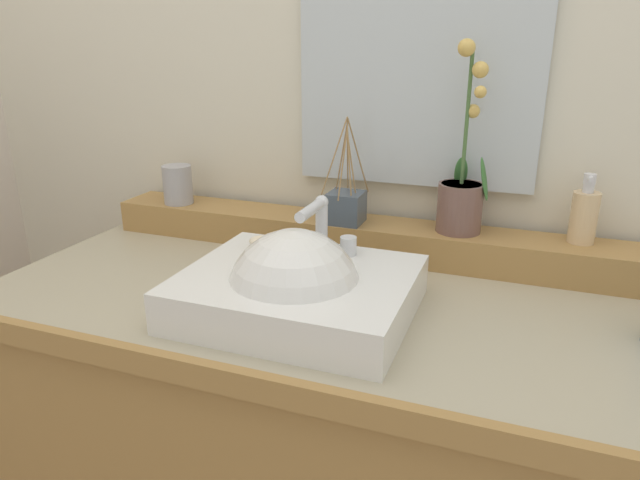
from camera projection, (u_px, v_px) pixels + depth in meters
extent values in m
cube|color=beige|center=(390.00, 91.00, 1.38)|extent=(3.10, 0.20, 2.41)
cube|color=#A27840|center=(329.00, 475.00, 1.27)|extent=(1.32, 0.61, 0.82)
cube|color=tan|center=(330.00, 301.00, 1.13)|extent=(1.35, 0.63, 0.04)
cube|color=#A27840|center=(259.00, 387.00, 0.85)|extent=(1.35, 0.02, 0.04)
cube|color=#A27840|center=(365.00, 237.00, 1.32)|extent=(1.27, 0.13, 0.08)
cube|color=white|center=(298.00, 293.00, 1.03)|extent=(0.40, 0.34, 0.08)
sphere|color=white|center=(295.00, 295.00, 1.01)|extent=(0.24, 0.24, 0.24)
cylinder|color=silver|center=(322.00, 227.00, 1.11)|extent=(0.02, 0.02, 0.10)
cylinder|color=silver|center=(311.00, 210.00, 1.04)|extent=(0.02, 0.11, 0.02)
sphere|color=silver|center=(322.00, 202.00, 1.09)|extent=(0.03, 0.03, 0.03)
cylinder|color=silver|center=(296.00, 239.00, 1.14)|extent=(0.03, 0.03, 0.04)
cylinder|color=silver|center=(348.00, 246.00, 1.10)|extent=(0.03, 0.03, 0.04)
ellipsoid|color=beige|center=(265.00, 243.00, 1.13)|extent=(0.07, 0.04, 0.02)
cylinder|color=brown|center=(460.00, 208.00, 1.23)|extent=(0.10, 0.10, 0.11)
cylinder|color=tan|center=(461.00, 186.00, 1.21)|extent=(0.08, 0.08, 0.01)
cylinder|color=#476B38|center=(467.00, 118.00, 1.16)|extent=(0.01, 0.01, 0.27)
ellipsoid|color=#387033|center=(484.00, 179.00, 1.18)|extent=(0.03, 0.03, 0.09)
ellipsoid|color=#387033|center=(461.00, 173.00, 1.24)|extent=(0.03, 0.03, 0.07)
sphere|color=#D4AC53|center=(473.00, 111.00, 1.16)|extent=(0.03, 0.03, 0.03)
sphere|color=#D4AC53|center=(480.00, 92.00, 1.12)|extent=(0.02, 0.02, 0.02)
sphere|color=#D4AC53|center=(480.00, 70.00, 1.12)|extent=(0.03, 0.03, 0.03)
sphere|color=#D4AC53|center=(467.00, 48.00, 1.11)|extent=(0.03, 0.03, 0.03)
cylinder|color=#D7B584|center=(584.00, 218.00, 1.16)|extent=(0.05, 0.05, 0.11)
cylinder|color=silver|center=(588.00, 188.00, 1.14)|extent=(0.02, 0.02, 0.02)
cylinder|color=silver|center=(590.00, 179.00, 1.13)|extent=(0.02, 0.02, 0.02)
cylinder|color=silver|center=(591.00, 178.00, 1.12)|extent=(0.01, 0.03, 0.01)
cylinder|color=#9F9DA0|center=(178.00, 184.00, 1.44)|extent=(0.07, 0.07, 0.10)
cube|color=#424E5B|center=(346.00, 208.00, 1.29)|extent=(0.08, 0.08, 0.07)
cylinder|color=#9E7A4C|center=(352.00, 165.00, 1.26)|extent=(0.03, 0.01, 0.15)
cylinder|color=#9E7A4C|center=(358.00, 156.00, 1.27)|extent=(0.04, 0.06, 0.18)
cylinder|color=#9E7A4C|center=(348.00, 156.00, 1.27)|extent=(0.01, 0.05, 0.18)
cylinder|color=#9E7A4C|center=(341.00, 160.00, 1.27)|extent=(0.04, 0.03, 0.16)
cylinder|color=#9E7A4C|center=(333.00, 159.00, 1.25)|extent=(0.05, 0.04, 0.18)
cylinder|color=#9E7A4C|center=(343.00, 165.00, 1.24)|extent=(0.01, 0.04, 0.15)
cylinder|color=#9E7A4C|center=(349.00, 163.00, 1.24)|extent=(0.02, 0.03, 0.16)
cube|color=silver|center=(417.00, 82.00, 1.24)|extent=(0.53, 0.02, 0.45)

